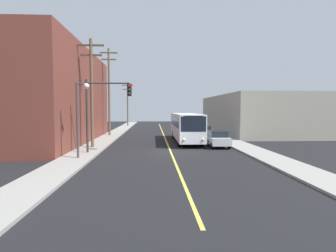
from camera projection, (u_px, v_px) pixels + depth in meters
ground_plane at (171, 153)px, 23.32m from camera, size 120.00×120.00×0.00m
sidewalk_left at (106, 139)px, 32.88m from camera, size 2.50×90.00×0.15m
sidewalk_right at (224, 139)px, 33.68m from camera, size 2.50×90.00×0.15m
lane_stripe_center at (164, 136)px, 38.27m from camera, size 0.16×60.00×0.01m
building_left_brick at (44, 97)px, 30.05m from camera, size 10.00×22.46×10.22m
building_right_warehouse at (254, 114)px, 43.35m from camera, size 12.00×23.50×5.84m
city_bus at (186, 126)px, 31.16m from camera, size 2.57×12.16×3.20m
parked_car_silver at (217, 138)px, 27.01m from camera, size 1.86×4.42×1.62m
parked_car_blue at (203, 132)px, 34.34m from camera, size 1.97×4.47×1.62m
utility_pole_near at (92, 88)px, 25.43m from camera, size 2.40×0.28×10.06m
utility_pole_mid at (109, 88)px, 37.43m from camera, size 2.40×0.28×11.84m
utility_pole_far at (128, 102)px, 59.11m from camera, size 2.40×0.28×9.33m
traffic_signal_left_corner at (106, 102)px, 22.42m from camera, size 3.75×0.48×6.00m
street_lamp_left at (80, 109)px, 19.88m from camera, size 0.98×0.40×5.50m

